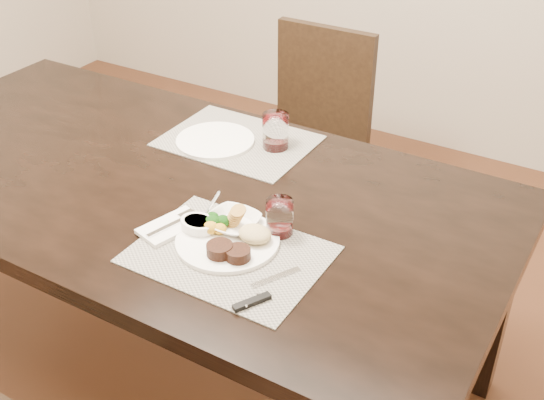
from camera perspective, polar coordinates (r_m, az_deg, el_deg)
The scene contains 13 objects.
ground_plane at distance 2.46m, azimuth -7.59°, elevation -13.30°, with size 4.50×4.50×0.00m, color #432415.
dining_table at distance 2.04m, azimuth -8.94°, elevation -0.14°, with size 2.00×1.00×0.75m.
chair_far at distance 2.80m, azimuth 3.29°, elevation 5.97°, with size 0.42×0.42×0.90m.
placemat_near at distance 1.67m, azimuth -3.60°, elevation -4.56°, with size 0.46×0.34×0.00m, color gray.
placemat_far at distance 2.17m, azimuth -2.86°, elevation 4.96°, with size 0.46×0.34×0.00m, color gray.
dinner_plate at distance 1.69m, azimuth -3.46°, elevation -3.36°, with size 0.26×0.26×0.05m.
napkin_fork at distance 1.77m, azimuth -8.43°, elevation -2.17°, with size 0.13×0.18×0.02m.
steak_knife at distance 1.54m, azimuth -1.19°, elevation -8.01°, with size 0.08×0.21×0.01m.
cracker_bowl at distance 1.75m, azimuth -3.31°, elevation -1.84°, with size 0.14×0.14×0.06m.
sauce_ramekin at distance 1.74m, azimuth -6.18°, elevation -2.14°, with size 0.09×0.14×0.07m.
wine_glass_near at distance 1.71m, azimuth 0.64°, elevation -1.58°, with size 0.07×0.07×0.10m.
far_plate at distance 2.16m, azimuth -4.77°, elevation 4.98°, with size 0.25×0.25×0.01m, color white.
wine_glass_far at distance 2.10m, azimuth 0.29°, elevation 5.65°, with size 0.08×0.08×0.11m.
Camera 1 is at (1.13, -1.29, 1.76)m, focal length 45.00 mm.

